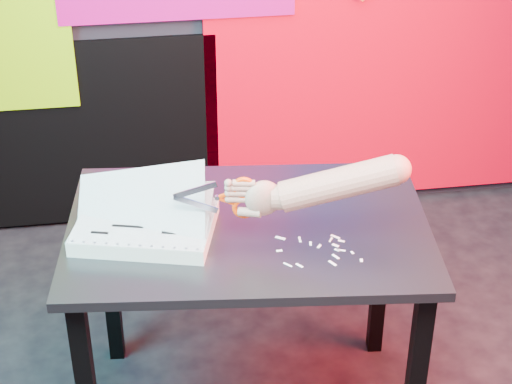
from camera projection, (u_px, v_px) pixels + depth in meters
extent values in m
cube|color=red|center=(391.00, 30.00, 3.62)|extent=(1.60, 0.02, 1.60)
cube|color=black|center=(66.00, 136.00, 3.65)|extent=(1.30, 0.02, 0.85)
cube|color=black|center=(109.00, 275.00, 2.95)|extent=(0.06, 0.06, 0.72)
cube|color=black|center=(381.00, 268.00, 2.98)|extent=(0.06, 0.06, 0.72)
cube|color=#303032|center=(248.00, 228.00, 2.52)|extent=(1.13, 0.82, 0.03)
cube|color=silver|center=(146.00, 227.00, 2.46)|extent=(0.45, 0.37, 0.05)
cube|color=white|center=(145.00, 220.00, 2.45)|extent=(0.44, 0.37, 0.00)
cube|color=white|center=(145.00, 218.00, 2.44)|extent=(0.42, 0.36, 0.12)
cube|color=white|center=(141.00, 209.00, 2.44)|extent=(0.39, 0.32, 0.20)
cylinder|color=#282730|center=(72.00, 241.00, 2.35)|extent=(0.01, 0.01, 0.00)
cylinder|color=#282730|center=(84.00, 242.00, 2.35)|extent=(0.01, 0.01, 0.00)
cylinder|color=#282730|center=(95.00, 243.00, 2.35)|extent=(0.01, 0.01, 0.00)
cylinder|color=#282730|center=(106.00, 243.00, 2.34)|extent=(0.01, 0.01, 0.00)
cylinder|color=#282730|center=(118.00, 244.00, 2.34)|extent=(0.01, 0.01, 0.00)
cylinder|color=#282730|center=(129.00, 245.00, 2.34)|extent=(0.01, 0.01, 0.00)
cylinder|color=#282730|center=(140.00, 245.00, 2.33)|extent=(0.01, 0.01, 0.00)
cylinder|color=#282730|center=(152.00, 246.00, 2.33)|extent=(0.01, 0.01, 0.00)
cylinder|color=#282730|center=(163.00, 247.00, 2.33)|extent=(0.01, 0.01, 0.00)
cylinder|color=#282730|center=(175.00, 248.00, 2.33)|extent=(0.01, 0.01, 0.00)
cylinder|color=#282730|center=(186.00, 248.00, 2.32)|extent=(0.01, 0.01, 0.00)
cylinder|color=#282730|center=(198.00, 249.00, 2.32)|extent=(0.01, 0.01, 0.00)
cylinder|color=#282730|center=(98.00, 193.00, 2.57)|extent=(0.01, 0.01, 0.00)
cylinder|color=#282730|center=(108.00, 193.00, 2.57)|extent=(0.01, 0.01, 0.00)
cylinder|color=#282730|center=(118.00, 194.00, 2.57)|extent=(0.01, 0.01, 0.00)
cylinder|color=#282730|center=(129.00, 195.00, 2.56)|extent=(0.01, 0.01, 0.00)
cylinder|color=#282730|center=(139.00, 195.00, 2.56)|extent=(0.01, 0.01, 0.00)
cylinder|color=#282730|center=(149.00, 196.00, 2.56)|extent=(0.01, 0.01, 0.00)
cylinder|color=#282730|center=(160.00, 196.00, 2.56)|extent=(0.01, 0.01, 0.00)
cylinder|color=#282730|center=(170.00, 197.00, 2.55)|extent=(0.01, 0.01, 0.00)
cylinder|color=#282730|center=(181.00, 198.00, 2.55)|extent=(0.01, 0.01, 0.00)
cylinder|color=#282730|center=(191.00, 198.00, 2.55)|extent=(0.01, 0.01, 0.00)
cylinder|color=#282730|center=(202.00, 199.00, 2.54)|extent=(0.01, 0.01, 0.00)
cylinder|color=#282730|center=(212.00, 200.00, 2.54)|extent=(0.01, 0.01, 0.00)
cube|color=black|center=(118.00, 208.00, 2.50)|extent=(0.07, 0.03, 0.00)
cube|color=black|center=(154.00, 214.00, 2.47)|extent=(0.05, 0.02, 0.00)
cube|color=black|center=(128.00, 226.00, 2.42)|extent=(0.09, 0.03, 0.00)
cube|color=black|center=(169.00, 233.00, 2.39)|extent=(0.04, 0.02, 0.00)
cube|color=black|center=(100.00, 233.00, 2.39)|extent=(0.05, 0.02, 0.00)
cube|color=black|center=(168.00, 206.00, 2.51)|extent=(0.06, 0.03, 0.00)
cube|color=#9697A8|center=(195.00, 190.00, 2.36)|extent=(0.13, 0.03, 0.06)
cube|color=#9697A8|center=(196.00, 204.00, 2.38)|extent=(0.13, 0.03, 0.06)
cylinder|color=#9697A8|center=(217.00, 198.00, 2.37)|extent=(0.02, 0.01, 0.01)
cube|color=#ED3905|center=(225.00, 200.00, 2.37)|extent=(0.05, 0.02, 0.02)
cube|color=#ED3905|center=(225.00, 195.00, 2.36)|extent=(0.05, 0.02, 0.02)
torus|color=#ED3905|center=(244.00, 188.00, 2.35)|extent=(0.07, 0.03, 0.07)
torus|color=#ED3905|center=(244.00, 208.00, 2.38)|extent=(0.07, 0.03, 0.07)
ellipsoid|color=#BB7265|center=(263.00, 198.00, 2.37)|extent=(0.10, 0.06, 0.11)
cylinder|color=#BB7265|center=(244.00, 199.00, 2.37)|extent=(0.08, 0.03, 0.02)
cylinder|color=#BB7265|center=(244.00, 193.00, 2.36)|extent=(0.08, 0.03, 0.02)
cylinder|color=#BB7265|center=(244.00, 188.00, 2.35)|extent=(0.07, 0.03, 0.02)
cylinder|color=#BB7265|center=(244.00, 183.00, 2.34)|extent=(0.06, 0.03, 0.02)
cylinder|color=#BB7265|center=(250.00, 212.00, 2.38)|extent=(0.07, 0.05, 0.03)
cylinder|color=#BB7265|center=(282.00, 197.00, 2.36)|extent=(0.07, 0.08, 0.07)
cylinder|color=#BB7265|center=(339.00, 183.00, 2.34)|extent=(0.34, 0.15, 0.18)
sphere|color=#BB7265|center=(397.00, 169.00, 2.31)|extent=(0.08, 0.08, 0.08)
cube|color=white|center=(300.00, 239.00, 2.44)|extent=(0.01, 0.03, 0.00)
cube|color=white|center=(319.00, 246.00, 2.41)|extent=(0.02, 0.02, 0.00)
cube|color=white|center=(341.00, 241.00, 2.44)|extent=(0.02, 0.02, 0.00)
cube|color=white|center=(341.00, 250.00, 2.40)|extent=(0.02, 0.01, 0.00)
cube|color=white|center=(299.00, 265.00, 2.33)|extent=(0.02, 0.02, 0.00)
cube|color=white|center=(331.00, 240.00, 2.44)|extent=(0.02, 0.02, 0.00)
cube|color=white|center=(336.00, 257.00, 2.37)|extent=(0.02, 0.03, 0.00)
cube|color=white|center=(280.00, 238.00, 2.45)|extent=(0.03, 0.02, 0.00)
cube|color=white|center=(335.00, 237.00, 2.45)|extent=(0.03, 0.03, 0.00)
cube|color=white|center=(337.00, 250.00, 2.40)|extent=(0.02, 0.02, 0.00)
cube|color=white|center=(333.00, 263.00, 2.34)|extent=(0.02, 0.03, 0.00)
cube|color=white|center=(288.00, 265.00, 2.34)|extent=(0.02, 0.02, 0.00)
cube|color=white|center=(352.00, 252.00, 2.39)|extent=(0.01, 0.01, 0.00)
cube|color=white|center=(279.00, 251.00, 2.39)|extent=(0.02, 0.01, 0.00)
cube|color=white|center=(336.00, 245.00, 2.42)|extent=(0.02, 0.02, 0.00)
cube|color=white|center=(361.00, 260.00, 2.35)|extent=(0.01, 0.02, 0.00)
cube|color=white|center=(311.00, 244.00, 2.42)|extent=(0.01, 0.02, 0.00)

